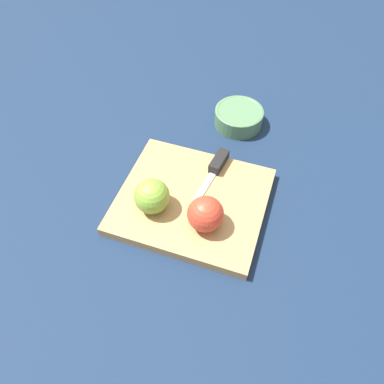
% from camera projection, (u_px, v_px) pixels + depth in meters
% --- Properties ---
extents(ground_plane, '(4.00, 4.00, 0.00)m').
position_uv_depth(ground_plane, '(192.00, 204.00, 0.82)').
color(ground_plane, '#14233D').
extents(cutting_board, '(0.35, 0.32, 0.02)m').
position_uv_depth(cutting_board, '(192.00, 201.00, 0.81)').
color(cutting_board, '#A37A4C').
rests_on(cutting_board, ground_plane).
extents(apple_half_left, '(0.07, 0.07, 0.07)m').
position_uv_depth(apple_half_left, '(152.00, 196.00, 0.75)').
color(apple_half_left, olive).
rests_on(apple_half_left, cutting_board).
extents(apple_half_right, '(0.07, 0.07, 0.07)m').
position_uv_depth(apple_half_right, '(205.00, 214.00, 0.73)').
color(apple_half_right, red).
rests_on(apple_half_right, cutting_board).
extents(knife, '(0.06, 0.15, 0.02)m').
position_uv_depth(knife, '(218.00, 164.00, 0.84)').
color(knife, silver).
rests_on(knife, cutting_board).
extents(bowl, '(0.12, 0.12, 0.04)m').
position_uv_depth(bowl, '(239.00, 116.00, 0.95)').
color(bowl, '#4C704C').
rests_on(bowl, ground_plane).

